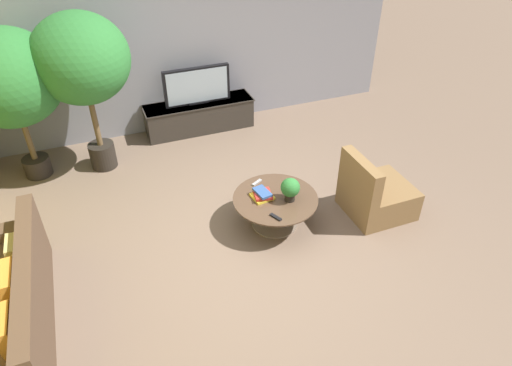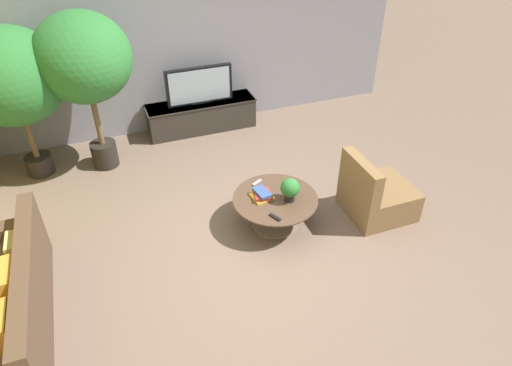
% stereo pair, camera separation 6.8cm
% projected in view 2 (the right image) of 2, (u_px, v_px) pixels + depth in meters
% --- Properties ---
extents(ground_plane, '(24.00, 24.00, 0.00)m').
position_uv_depth(ground_plane, '(254.00, 240.00, 5.57)').
color(ground_plane, brown).
extents(back_wall_stone, '(7.40, 0.12, 3.00)m').
position_uv_depth(back_wall_stone, '(182.00, 37.00, 7.17)').
color(back_wall_stone, gray).
rests_on(back_wall_stone, ground).
extents(media_console, '(1.82, 0.50, 0.50)m').
position_uv_depth(media_console, '(202.00, 115.00, 7.69)').
color(media_console, '#2D2823').
rests_on(media_console, ground).
extents(television, '(1.09, 0.13, 0.60)m').
position_uv_depth(television, '(199.00, 85.00, 7.38)').
color(television, black).
rests_on(television, media_console).
extents(coffee_table, '(1.05, 1.05, 0.41)m').
position_uv_depth(coffee_table, '(275.00, 206.00, 5.65)').
color(coffee_table, '#756656').
rests_on(coffee_table, ground).
extents(couch_by_wall, '(0.84, 2.17, 0.84)m').
position_uv_depth(couch_by_wall, '(5.00, 309.00, 4.37)').
color(couch_by_wall, '#4C3828').
rests_on(couch_by_wall, ground).
extents(armchair_wicker, '(0.80, 0.76, 0.86)m').
position_uv_depth(armchair_wicker, '(376.00, 196.00, 5.85)').
color(armchair_wicker, brown).
rests_on(armchair_wicker, ground).
extents(potted_palm_tall, '(1.37, 1.37, 2.14)m').
position_uv_depth(potted_palm_tall, '(11.00, 78.00, 5.91)').
color(potted_palm_tall, black).
rests_on(potted_palm_tall, ground).
extents(potted_palm_corner, '(1.28, 1.28, 2.28)m').
position_uv_depth(potted_palm_corner, '(83.00, 61.00, 5.99)').
color(potted_palm_corner, black).
rests_on(potted_palm_corner, ground).
extents(potted_plant_tabletop, '(0.23, 0.23, 0.30)m').
position_uv_depth(potted_plant_tabletop, '(290.00, 189.00, 5.44)').
color(potted_plant_tabletop, black).
rests_on(potted_plant_tabletop, coffee_table).
extents(book_stack, '(0.27, 0.27, 0.10)m').
position_uv_depth(book_stack, '(262.00, 195.00, 5.56)').
color(book_stack, gold).
rests_on(book_stack, coffee_table).
extents(remote_black, '(0.10, 0.16, 0.02)m').
position_uv_depth(remote_black, '(275.00, 217.00, 5.27)').
color(remote_black, black).
rests_on(remote_black, coffee_table).
extents(remote_silver, '(0.16, 0.11, 0.02)m').
position_uv_depth(remote_silver, '(257.00, 182.00, 5.83)').
color(remote_silver, gray).
rests_on(remote_silver, coffee_table).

